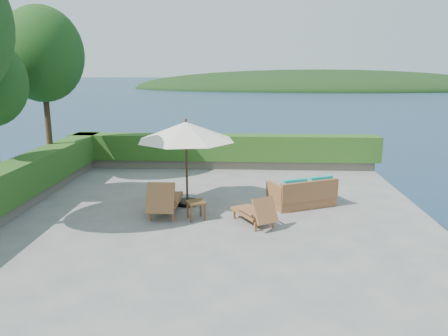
# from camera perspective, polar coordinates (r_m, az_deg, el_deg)

# --- Properties ---
(ground) EXTENTS (12.00, 12.00, 0.00)m
(ground) POSITION_cam_1_polar(r_m,az_deg,el_deg) (12.38, -1.59, -5.78)
(ground) COLOR gray
(ground) RESTS_ON ground
(foundation) EXTENTS (12.00, 12.00, 3.00)m
(foundation) POSITION_cam_1_polar(r_m,az_deg,el_deg) (12.96, -1.55, -12.29)
(foundation) COLOR #5D544A
(foundation) RESTS_ON ocean
(ocean) EXTENTS (600.00, 600.00, 0.00)m
(ocean) POSITION_cam_1_polar(r_m,az_deg,el_deg) (13.64, -1.51, -17.80)
(ocean) COLOR #163446
(ocean) RESTS_ON ground
(offshore_island) EXTENTS (126.00, 57.60, 12.60)m
(offshore_island) POSITION_cam_1_polar(r_m,az_deg,el_deg) (153.73, 12.22, 10.13)
(offshore_island) COLOR black
(offshore_island) RESTS_ON ocean
(planter_wall_far) EXTENTS (12.00, 0.60, 0.36)m
(planter_wall_far) POSITION_cam_1_polar(r_m,az_deg,el_deg) (17.72, -0.15, 0.61)
(planter_wall_far) COLOR gray
(planter_wall_far) RESTS_ON ground
(planter_wall_left) EXTENTS (0.60, 12.00, 0.36)m
(planter_wall_left) POSITION_cam_1_polar(r_m,az_deg,el_deg) (13.93, -25.29, -4.14)
(planter_wall_left) COLOR gray
(planter_wall_left) RESTS_ON ground
(hedge_far) EXTENTS (12.40, 0.90, 1.00)m
(hedge_far) POSITION_cam_1_polar(r_m,az_deg,el_deg) (17.59, -0.15, 2.74)
(hedge_far) COLOR #234914
(hedge_far) RESTS_ON planter_wall_far
(hedge_left) EXTENTS (0.90, 12.40, 1.00)m
(hedge_left) POSITION_cam_1_polar(r_m,az_deg,el_deg) (13.76, -25.56, -1.47)
(hedge_left) COLOR #234914
(hedge_left) RESTS_ON planter_wall_left
(tree_far) EXTENTS (2.80, 2.80, 6.03)m
(tree_far) POSITION_cam_1_polar(r_m,az_deg,el_deg) (16.43, -22.69, 13.50)
(tree_far) COLOR #3F2D18
(tree_far) RESTS_ON ground
(patio_umbrella) EXTENTS (3.44, 3.44, 2.57)m
(patio_umbrella) POSITION_cam_1_polar(r_m,az_deg,el_deg) (12.63, -4.99, 4.69)
(patio_umbrella) COLOR black
(patio_umbrella) RESTS_ON ground
(lounge_left) EXTENTS (0.83, 1.80, 1.04)m
(lounge_left) POSITION_cam_1_polar(r_m,az_deg,el_deg) (12.15, -7.77, -4.11)
(lounge_left) COLOR #935635
(lounge_left) RESTS_ON ground
(lounge_right) EXTENTS (1.25, 1.54, 0.83)m
(lounge_right) POSITION_cam_1_polar(r_m,az_deg,el_deg) (11.34, 4.12, -5.75)
(lounge_right) COLOR #935635
(lounge_right) RESTS_ON ground
(side_table) EXTENTS (0.62, 0.62, 0.50)m
(side_table) POSITION_cam_1_polar(r_m,az_deg,el_deg) (11.71, -3.66, -4.79)
(side_table) COLOR brown
(side_table) RESTS_ON ground
(wicker_loveseat) EXTENTS (2.09, 1.65, 0.92)m
(wicker_loveseat) POSITION_cam_1_polar(r_m,az_deg,el_deg) (13.00, 10.23, -3.42)
(wicker_loveseat) COLOR #935635
(wicker_loveseat) RESTS_ON ground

